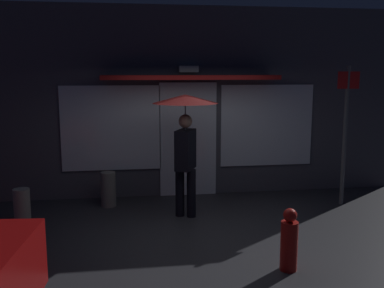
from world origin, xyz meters
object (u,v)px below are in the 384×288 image
(street_sign_post, at_px, (345,127))
(fire_hydrant, at_px, (289,241))
(person_with_umbrella, at_px, (185,125))
(sidewalk_bollard, at_px, (108,189))
(sidewalk_bollard_2, at_px, (22,205))

(street_sign_post, bearing_deg, fire_hydrant, -128.33)
(person_with_umbrella, bearing_deg, sidewalk_bollard, 84.83)
(sidewalk_bollard, relative_size, fire_hydrant, 0.80)
(sidewalk_bollard, distance_m, fire_hydrant, 3.71)
(sidewalk_bollard_2, bearing_deg, street_sign_post, 1.68)
(sidewalk_bollard, distance_m, sidewalk_bollard_2, 1.49)
(sidewalk_bollard_2, height_order, fire_hydrant, fire_hydrant)
(sidewalk_bollard_2, bearing_deg, sidewalk_bollard, 25.38)
(sidewalk_bollard, xyz_separation_m, sidewalk_bollard_2, (-1.34, -0.64, -0.04))
(sidewalk_bollard, bearing_deg, street_sign_post, -6.40)
(person_with_umbrella, xyz_separation_m, fire_hydrant, (0.99, -2.17, -1.17))
(street_sign_post, height_order, sidewalk_bollard, street_sign_post)
(person_with_umbrella, relative_size, fire_hydrant, 2.61)
(person_with_umbrella, distance_m, street_sign_post, 2.94)
(sidewalk_bollard_2, bearing_deg, person_with_umbrella, -2.39)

